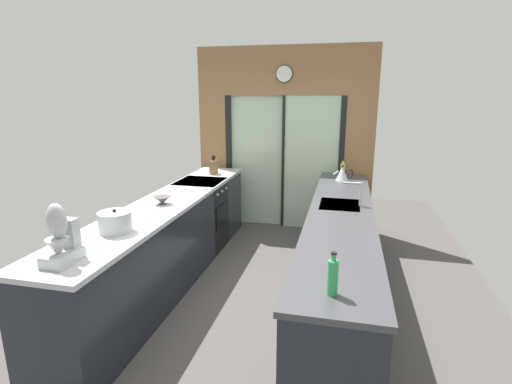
{
  "coord_description": "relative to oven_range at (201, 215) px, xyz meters",
  "views": [
    {
      "loc": [
        0.92,
        -3.37,
        2.03
      ],
      "look_at": [
        -0.01,
        0.62,
        0.98
      ],
      "focal_mm": 27.16,
      "sensor_mm": 36.0,
      "label": 1
    }
  ],
  "objects": [
    {
      "name": "ground_plane",
      "position": [
        0.91,
        -0.65,
        -0.47
      ],
      "size": [
        5.04,
        7.6,
        0.02
      ],
      "primitive_type": "cube",
      "color": "#4C4742"
    },
    {
      "name": "stock_pot",
      "position": [
        0.02,
        -1.95,
        0.55
      ],
      "size": [
        0.27,
        0.27,
        0.19
      ],
      "color": "#B7BABC",
      "rests_on": "left_counter_run"
    },
    {
      "name": "kettle",
      "position": [
        1.8,
        0.47,
        0.55
      ],
      "size": [
        0.26,
        0.18,
        0.2
      ],
      "color": "#B7BABC",
      "rests_on": "right_counter_run"
    },
    {
      "name": "mixing_bowl",
      "position": [
        0.02,
        -1.11,
        0.51
      ],
      "size": [
        0.18,
        0.18,
        0.08
      ],
      "color": "#514C47",
      "rests_on": "left_counter_run"
    },
    {
      "name": "soap_bottle_near",
      "position": [
        1.8,
        -2.59,
        0.57
      ],
      "size": [
        0.06,
        0.06,
        0.26
      ],
      "color": "#339E56",
      "rests_on": "right_counter_run"
    },
    {
      "name": "back_wall_unit",
      "position": [
        0.91,
        1.15,
        1.07
      ],
      "size": [
        2.64,
        0.12,
        2.7
      ],
      "color": "olive",
      "rests_on": "ground_plane"
    },
    {
      "name": "soap_bottle_far",
      "position": [
        1.8,
        0.83,
        0.55
      ],
      "size": [
        0.07,
        0.07,
        0.21
      ],
      "color": "#D1CC4C",
      "rests_on": "right_counter_run"
    },
    {
      "name": "oven_range",
      "position": [
        0.0,
        0.0,
        0.0
      ],
      "size": [
        0.6,
        0.6,
        0.92
      ],
      "color": "black",
      "rests_on": "ground_plane"
    },
    {
      "name": "right_counter_run",
      "position": [
        1.82,
        -0.95,
        0.01
      ],
      "size": [
        0.62,
        3.8,
        0.92
      ],
      "color": "#1E232D",
      "rests_on": "ground_plane"
    },
    {
      "name": "sink_faucet",
      "position": [
        1.96,
        -0.7,
        0.63
      ],
      "size": [
        0.19,
        0.02,
        0.24
      ],
      "color": "#B7BABC",
      "rests_on": "right_counter_run"
    },
    {
      "name": "stand_mixer",
      "position": [
        0.02,
        -2.57,
        0.63
      ],
      "size": [
        0.17,
        0.27,
        0.42
      ],
      "color": "#B7BABC",
      "rests_on": "left_counter_run"
    },
    {
      "name": "left_counter_run",
      "position": [
        -0.0,
        -1.12,
        0.01
      ],
      "size": [
        0.62,
        3.8,
        0.92
      ],
      "color": "#1E232D",
      "rests_on": "ground_plane"
    },
    {
      "name": "knife_block",
      "position": [
        0.02,
        0.49,
        0.56
      ],
      "size": [
        0.08,
        0.14,
        0.27
      ],
      "color": "brown",
      "rests_on": "left_counter_run"
    }
  ]
}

